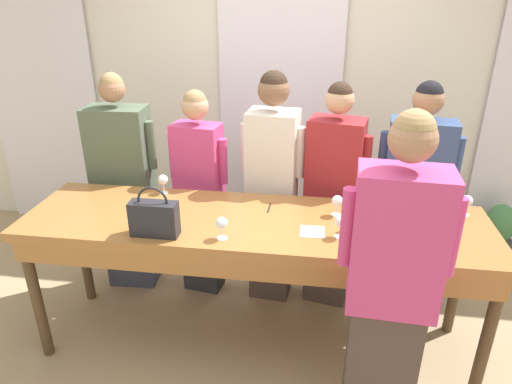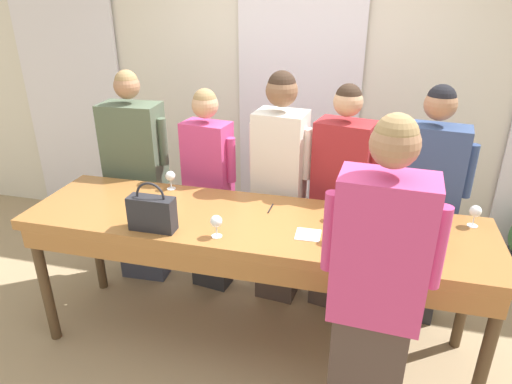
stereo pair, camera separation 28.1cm
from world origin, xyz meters
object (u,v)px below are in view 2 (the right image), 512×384
object	(u,v)px
handbag	(152,212)
wine_glass_center_left	(336,227)
guest_cream_sweater	(279,189)
host_pouring	(374,302)
guest_navy_coat	(423,208)
wine_glass_center_mid	(475,212)
guest_striped_shirt	(340,201)
guest_olive_jacket	(138,180)
wine_glass_front_mid	(351,222)
tasting_bar	(252,233)
wine_glass_front_left	(338,205)
wine_bottle	(430,231)
wine_glass_front_right	(216,222)
guest_pink_top	(209,190)
wine_glass_center_right	(170,177)

from	to	relation	value
handbag	wine_glass_center_left	bearing A→B (deg)	6.62
guest_cream_sweater	host_pouring	xyz separation A→B (m)	(0.69, -1.20, 0.02)
wine_glass_center_left	guest_navy_coat	world-z (taller)	guest_navy_coat
wine_glass_center_mid	guest_navy_coat	size ratio (longest dim) A/B	0.08
handbag	guest_striped_shirt	bearing A→B (deg)	39.83
guest_olive_jacket	wine_glass_front_mid	bearing A→B (deg)	-21.01
tasting_bar	guest_cream_sweater	xyz separation A→B (m)	(0.05, 0.61, 0.04)
wine_glass_center_left	host_pouring	bearing A→B (deg)	-64.47
handbag	wine_glass_front_left	xyz separation A→B (m)	(1.04, 0.40, -0.02)
guest_navy_coat	guest_striped_shirt	bearing A→B (deg)	180.00
guest_cream_sweater	wine_glass_center_left	bearing A→B (deg)	-57.41
tasting_bar	wine_glass_front_left	distance (m)	0.55
handbag	host_pouring	bearing A→B (deg)	-15.35
wine_glass_center_left	guest_cream_sweater	xyz separation A→B (m)	(-0.47, 0.73, -0.14)
wine_bottle	wine_glass_front_right	xyz separation A→B (m)	(-1.15, -0.15, -0.02)
wine_glass_front_right	guest_pink_top	world-z (taller)	guest_pink_top
tasting_bar	wine_glass_front_left	bearing A→B (deg)	16.61
handbag	guest_olive_jacket	xyz separation A→B (m)	(-0.56, 0.85, -0.20)
wine_glass_center_mid	handbag	bearing A→B (deg)	-164.46
wine_glass_front_mid	host_pouring	xyz separation A→B (m)	(0.15, -0.55, -0.12)
wine_glass_front_mid	guest_navy_coat	distance (m)	0.81
guest_navy_coat	guest_pink_top	bearing A→B (deg)	180.00
wine_glass_center_left	tasting_bar	bearing A→B (deg)	166.38
wine_glass_center_right	guest_olive_jacket	bearing A→B (deg)	146.21
guest_cream_sweater	guest_navy_coat	size ratio (longest dim) A/B	1.02
guest_pink_top	wine_glass_center_mid	bearing A→B (deg)	-10.86
guest_pink_top	guest_striped_shirt	xyz separation A→B (m)	(0.99, 0.00, 0.02)
wine_glass_front_right	guest_striped_shirt	world-z (taller)	guest_striped_shirt
wine_bottle	guest_cream_sweater	size ratio (longest dim) A/B	0.17
tasting_bar	guest_striped_shirt	distance (m)	0.78
wine_glass_front_right	wine_bottle	bearing A→B (deg)	7.52
wine_glass_front_right	host_pouring	size ratio (longest dim) A/B	0.07
wine_glass_front_left	wine_glass_center_mid	xyz separation A→B (m)	(0.79, 0.11, 0.00)
wine_glass_center_right	guest_navy_coat	bearing A→B (deg)	9.26
handbag	wine_bottle	bearing A→B (deg)	6.04
wine_glass_front_right	guest_olive_jacket	size ratio (longest dim) A/B	0.08
wine_glass_front_right	guest_cream_sweater	world-z (taller)	guest_cream_sweater
wine_glass_front_mid	guest_striped_shirt	bearing A→B (deg)	99.11
guest_navy_coat	tasting_bar	bearing A→B (deg)	-150.00
wine_bottle	host_pouring	xyz separation A→B (m)	(-0.27, -0.51, -0.13)
wine_glass_front_mid	host_pouring	world-z (taller)	host_pouring
wine_glass_center_mid	guest_cream_sweater	bearing A→B (deg)	164.57
tasting_bar	guest_cream_sweater	size ratio (longest dim) A/B	1.63
guest_pink_top	guest_olive_jacket	bearing A→B (deg)	180.00
wine_bottle	wine_glass_center_right	xyz separation A→B (m)	(-1.68, 0.41, -0.02)
handbag	wine_glass_center_right	distance (m)	0.59
host_pouring	guest_navy_coat	bearing A→B (deg)	75.53
tasting_bar	wine_glass_front_right	world-z (taller)	wine_glass_front_right
wine_glass_center_left	guest_pink_top	size ratio (longest dim) A/B	0.08
tasting_bar	guest_olive_jacket	world-z (taller)	guest_olive_jacket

